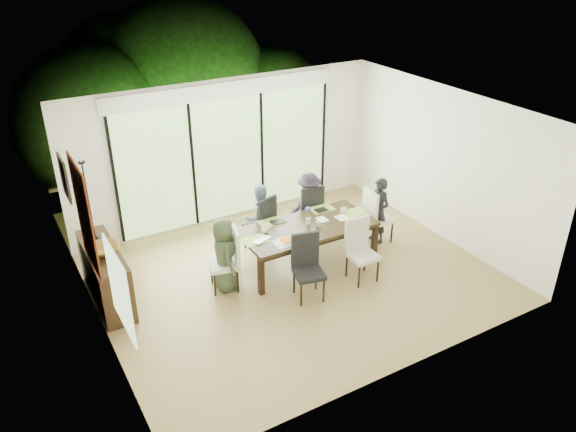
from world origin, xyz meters
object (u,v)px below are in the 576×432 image
laptop (264,241)px  sideboard (106,275)px  person_far_left (259,217)px  bowl (102,250)px  chair_left_end (223,260)px  chair_near_right (363,252)px  person_left_end (224,255)px  cup_b (318,224)px  person_right_end (379,211)px  table_top (307,227)px  chair_far_right (308,208)px  chair_right_end (379,215)px  chair_near_left (309,269)px  person_far_right (309,204)px  vase (308,221)px  cup_a (265,230)px  chair_far_left (259,221)px  cup_c (344,210)px

laptop → sideboard: (-2.30, 0.69, -0.27)m
person_far_left → bowl: size_ratio=2.59×
chair_left_end → laptop: size_ratio=3.33×
chair_left_end → chair_near_right: same height
person_left_end → cup_b: size_ratio=12.90×
person_left_end → person_right_end: size_ratio=1.00×
laptop → bowl: 2.38m
table_top → chair_far_right: bearing=57.1°
chair_right_end → chair_near_left: size_ratio=1.00×
chair_far_right → person_far_right: bearing=100.6°
table_top → chair_near_right: size_ratio=2.18×
chair_left_end → chair_far_right: bearing=127.6°
chair_near_left → person_right_end: bearing=37.2°
person_far_left → vase: 0.94m
table_top → person_right_end: person_right_end is taller
cup_a → vase: bearing=-7.6°
laptop → chair_far_right: bearing=13.8°
table_top → bowl: (-3.15, 0.49, 0.26)m
cup_b → chair_far_right: bearing=67.2°
person_right_end → bowl: (-4.63, 0.49, 0.33)m
chair_near_left → chair_near_right: bearing=13.5°
table_top → person_left_end: (-1.48, 0.00, -0.07)m
chair_left_end → laptop: 0.69m
chair_near_left → cup_a: size_ratio=8.87×
person_left_end → table_top: bearing=-79.1°
chair_far_left → chair_near_right: bearing=99.3°
chair_left_end → chair_near_left: 1.33m
chair_far_right → bowl: chair_far_right is taller
chair_left_end → cup_c: bearing=107.6°
table_top → vase: bearing=45.0°
chair_left_end → cup_b: bearing=101.6°
person_far_left → laptop: bearing=70.9°
person_left_end → person_far_right: (2.03, 0.83, 0.00)m
vase → cup_b: size_ratio=1.20×
table_top → chair_far_left: 0.97m
chair_near_right → sideboard: chair_near_right is taller
bowl → person_far_left: bearing=7.2°
chair_left_end → vase: bearing=106.9°
person_far_right → cup_b: bearing=68.8°
chair_left_end → chair_near_right: 2.18m
table_top → laptop: (-0.85, -0.10, 0.04)m
chair_near_right → cup_c: 1.04m
chair_far_right → cup_b: (-0.40, -0.95, 0.23)m
chair_far_right → bowl: 3.74m
chair_left_end → person_left_end: person_left_end is taller
person_far_right → sideboard: size_ratio=0.77×
chair_right_end → chair_far_left: same height
chair_near_right → cup_c: bearing=75.2°
chair_near_left → person_far_left: person_far_left is taller
chair_far_left → chair_right_end: bearing=136.9°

